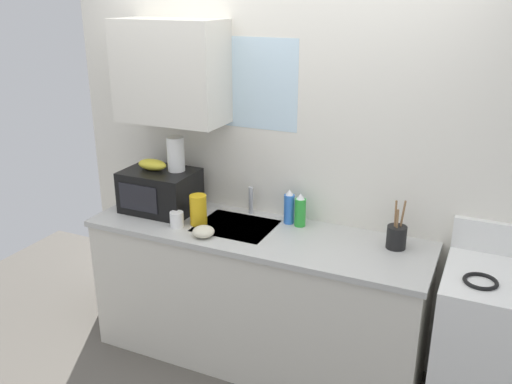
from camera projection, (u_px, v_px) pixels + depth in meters
kitchen_wall_assembly at (262, 146)px, 3.44m from camera, size 2.85×0.42×2.50m
counter_unit at (256, 295)px, 3.44m from camera, size 2.08×0.63×0.90m
sink_faucet at (251, 200)px, 3.52m from camera, size 0.03×0.03×0.18m
stove_range at (494, 352)px, 2.90m from camera, size 0.60×0.60×1.08m
microwave at (160, 191)px, 3.56m from camera, size 0.46×0.35×0.27m
banana_bunch at (152, 165)px, 3.52m from camera, size 0.20×0.11×0.07m
paper_towel_roll at (176, 154)px, 3.48m from camera, size 0.11×0.11×0.22m
dish_soap_bottle_blue at (289, 207)px, 3.37m from camera, size 0.06×0.06×0.22m
dish_soap_bottle_green at (300, 211)px, 3.33m from camera, size 0.07×0.07×0.21m
cereal_canister at (198, 210)px, 3.35m from camera, size 0.10×0.10×0.19m
mug_white at (177, 219)px, 3.33m from camera, size 0.08×0.08×0.09m
utensil_crock at (396, 236)px, 3.05m from camera, size 0.11×0.11×0.28m
small_bowl at (203, 232)px, 3.20m from camera, size 0.13×0.13×0.06m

